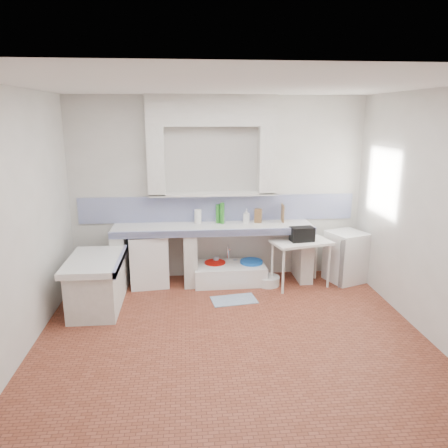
{
  "coord_description": "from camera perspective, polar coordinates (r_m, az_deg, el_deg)",
  "views": [
    {
      "loc": [
        -0.49,
        -4.46,
        2.5
      ],
      "look_at": [
        0.0,
        1.0,
        1.1
      ],
      "focal_mm": 34.01,
      "sensor_mm": 36.0,
      "label": 1
    }
  ],
  "objects": [
    {
      "name": "ceiling",
      "position": [
        4.49,
        1.21,
        18.15
      ],
      "size": [
        4.5,
        4.5,
        0.0
      ],
      "primitive_type": "plane",
      "rotation": [
        3.14,
        0.0,
        0.0
      ],
      "color": "silver",
      "rests_on": "ground"
    },
    {
      "name": "green_bottle_b",
      "position": [
        6.46,
        -0.26,
        1.46
      ],
      "size": [
        0.08,
        0.08,
        0.32
      ],
      "primitive_type": "cylinder",
      "rotation": [
        0.0,
        0.0,
        -0.21
      ],
      "color": "#2A7E24",
      "rests_on": "counter_slab"
    },
    {
      "name": "bucket_blue",
      "position": [
        6.65,
        3.68,
        -6.27
      ],
      "size": [
        0.45,
        0.45,
        0.33
      ],
      "primitive_type": "cylinder",
      "rotation": [
        0.0,
        0.0,
        -0.37
      ],
      "color": "blue",
      "rests_on": "ground"
    },
    {
      "name": "peninsula_base",
      "position": [
        5.91,
        -16.72,
        -8.05
      ],
      "size": [
        0.6,
        1.0,
        0.62
      ],
      "primitive_type": "cube",
      "color": "silver",
      "rests_on": "ground"
    },
    {
      "name": "knife_block",
      "position": [
        6.55,
        4.6,
        1.12
      ],
      "size": [
        0.13,
        0.12,
        0.21
      ],
      "primitive_type": "cube",
      "rotation": [
        0.0,
        0.0,
        -0.33
      ],
      "color": "brown",
      "rests_on": "counter_slab"
    },
    {
      "name": "alcove_mass",
      "position": [
        6.34,
        -1.67,
        15.01
      ],
      "size": [
        1.9,
        0.25,
        0.45
      ],
      "primitive_type": "cube",
      "color": "silver",
      "rests_on": "ground"
    },
    {
      "name": "side_table",
      "position": [
        6.48,
        10.22,
        -5.26
      ],
      "size": [
        0.93,
        0.65,
        0.04
      ],
      "primitive_type": "cube",
      "rotation": [
        0.0,
        0.0,
        0.23
      ],
      "color": "white",
      "rests_on": "ground"
    },
    {
      "name": "counter_pier_right",
      "position": [
        6.74,
        10.55,
        -3.96
      ],
      "size": [
        0.2,
        0.55,
        0.82
      ],
      "primitive_type": "cube",
      "color": "silver",
      "rests_on": "ground"
    },
    {
      "name": "floor",
      "position": [
        5.13,
        1.04,
        -14.81
      ],
      "size": [
        4.5,
        4.5,
        0.0
      ],
      "primitive_type": "plane",
      "color": "brown",
      "rests_on": "ground"
    },
    {
      "name": "water_bottle_b",
      "position": [
        6.77,
        1.54,
        -6.0
      ],
      "size": [
        0.08,
        0.08,
        0.29
      ],
      "primitive_type": "cylinder",
      "rotation": [
        0.0,
        0.0,
        0.02
      ],
      "color": "silver",
      "rests_on": "ground"
    },
    {
      "name": "wall_right",
      "position": [
        5.35,
        25.85,
        1.0
      ],
      "size": [
        0.0,
        4.5,
        4.5
      ],
      "primitive_type": "plane",
      "rotation": [
        1.57,
        0.0,
        -1.57
      ],
      "color": "silver",
      "rests_on": "ground"
    },
    {
      "name": "peninsula_lip",
      "position": [
        5.73,
        -13.73,
        -4.82
      ],
      "size": [
        0.04,
        1.1,
        0.1
      ],
      "primitive_type": "cube",
      "color": "navy",
      "rests_on": "ground"
    },
    {
      "name": "counter_lip",
      "position": [
        6.11,
        -1.29,
        -1.23
      ],
      "size": [
        3.0,
        0.04,
        0.1
      ],
      "primitive_type": "cube",
      "color": "navy",
      "rests_on": "ground"
    },
    {
      "name": "peninsula_top",
      "position": [
        5.79,
        -16.97,
        -4.84
      ],
      "size": [
        0.7,
        1.1,
        0.08
      ],
      "primitive_type": "cube",
      "color": "white",
      "rests_on": "ground"
    },
    {
      "name": "rug",
      "position": [
        6.02,
        1.34,
        -10.16
      ],
      "size": [
        0.66,
        0.44,
        0.01
      ],
      "primitive_type": "cube",
      "rotation": [
        0.0,
        0.0,
        0.15
      ],
      "color": "#426391",
      "rests_on": "ground"
    },
    {
      "name": "fridge",
      "position": [
        6.83,
        16.05,
        -4.23
      ],
      "size": [
        0.65,
        0.65,
        0.78
      ],
      "primitive_type": "cube",
      "rotation": [
        0.0,
        0.0,
        0.36
      ],
      "color": "white",
      "rests_on": "ground"
    },
    {
      "name": "wall_back",
      "position": [
        6.57,
        -0.79,
        4.7
      ],
      "size": [
        4.5,
        0.0,
        4.5
      ],
      "primitive_type": "plane",
      "rotation": [
        1.57,
        0.0,
        0.0
      ],
      "color": "silver",
      "rests_on": "ground"
    },
    {
      "name": "backsplash",
      "position": [
        6.61,
        -0.77,
        2.11
      ],
      "size": [
        4.27,
        0.03,
        0.4
      ],
      "primitive_type": "cube",
      "color": "navy",
      "rests_on": "ground"
    },
    {
      "name": "wall_left",
      "position": [
        4.91,
        -25.95,
        -0.08
      ],
      "size": [
        0.0,
        4.5,
        4.5
      ],
      "primitive_type": "plane",
      "rotation": [
        1.57,
        0.0,
        1.57
      ],
      "color": "silver",
      "rests_on": "ground"
    },
    {
      "name": "cutting_board",
      "position": [
        6.64,
        7.87,
        1.46
      ],
      "size": [
        0.03,
        0.2,
        0.27
      ],
      "primitive_type": "cube",
      "rotation": [
        0.0,
        0.0,
        -0.04
      ],
      "color": "brown",
      "rests_on": "counter_slab"
    },
    {
      "name": "water_bottle_a",
      "position": [
        6.74,
        -1.07,
        -5.87
      ],
      "size": [
        0.11,
        0.11,
        0.34
      ],
      "primitive_type": "cylinder",
      "rotation": [
        0.0,
        0.0,
        0.18
      ],
      "color": "silver",
      "rests_on": "ground"
    },
    {
      "name": "counter_slab",
      "position": [
        6.38,
        -1.46,
        -0.55
      ],
      "size": [
        3.0,
        0.6,
        0.08
      ],
      "primitive_type": "cube",
      "color": "white",
      "rests_on": "ground"
    },
    {
      "name": "paper_towel",
      "position": [
        6.48,
        -3.54,
        1.01
      ],
      "size": [
        0.14,
        0.14,
        0.22
      ],
      "primitive_type": "cylinder",
      "rotation": [
        0.0,
        0.0,
        -0.42
      ],
      "color": "white",
      "rests_on": "counter_slab"
    },
    {
      "name": "sink",
      "position": [
        6.58,
        0.73,
        -6.77
      ],
      "size": [
        1.09,
        0.61,
        0.26
      ],
      "primitive_type": "cube",
      "rotation": [
        0.0,
        0.0,
        0.02
      ],
      "color": "white",
      "rests_on": "ground"
    },
    {
      "name": "bucket_orange",
      "position": [
        6.46,
        1.44,
        -7.3
      ],
      "size": [
        0.31,
        0.31,
        0.24
      ],
      "primitive_type": "cylinder",
      "rotation": [
        0.0,
        0.0,
        -0.27
      ],
      "color": "#EB510D",
      "rests_on": "ground"
    },
    {
      "name": "lace_valance",
      "position": [
        6.32,
        21.13,
        8.67
      ],
      "size": [
        0.01,
        0.84,
        0.24
      ],
      "primitive_type": "cube",
      "color": "white",
      "rests_on": "ground"
    },
    {
      "name": "bucket_red",
      "position": [
        6.64,
        -1.21,
        -6.36
      ],
      "size": [
        0.4,
        0.4,
        0.3
      ],
      "primitive_type": "cylinder",
      "rotation": [
        0.0,
        0.0,
        -0.25
      ],
      "color": "#D00901",
      "rests_on": "ground"
    },
    {
      "name": "black_bag",
      "position": [
        6.34,
        10.44,
        -1.36
      ],
      "size": [
        0.36,
        0.23,
        0.21
      ],
      "primitive_type": "cube",
      "rotation": [
        0.0,
        0.0,
        0.12
      ],
      "color": "black",
      "rests_on": "side_table"
    },
    {
      "name": "counter_pier_left",
      "position": [
        6.58,
        -13.73,
        -4.61
      ],
      "size": [
        0.2,
        0.55,
        0.82
      ],
      "primitive_type": "cube",
      "color": "silver",
      "rests_on": "ground"
    },
    {
      "name": "counter_pier_mid",
      "position": [
        6.5,
        -4.52,
        -4.46
      ],
      "size": [
        0.2,
        0.55,
        0.82
      ],
      "primitive_type": "cube",
      "color": "silver",
      "rests_on": "ground"
    },
    {
      "name": "window_frame",
      "position": [
        6.43,
        22.0,
        5.25
      ],
      "size": [
        0.35,
        0.86,
        1.06
      ],
      "primitive_type": "cube",
      "color": "#3B2412",
      "rests_on": "ground"
    },
    {
      "name": "soap_bottle",
      "position": [
        6.55,
        3.02,
        1.13
      ],
      "size": [
        0.11,
        0.11,
        0.21
      ],
      "primitive_type": "imported",
      "rotation": [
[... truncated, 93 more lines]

